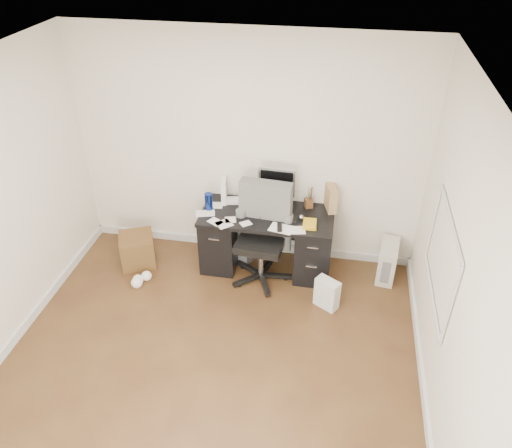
{
  "coord_description": "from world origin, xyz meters",
  "views": [
    {
      "loc": [
        1.02,
        -3.03,
        3.78
      ],
      "look_at": [
        0.25,
        1.2,
        0.91
      ],
      "focal_mm": 35.0,
      "sensor_mm": 36.0,
      "label": 1
    }
  ],
  "objects": [
    {
      "name": "keyboard",
      "position": [
        0.43,
        1.61,
        0.76
      ],
      "size": [
        0.41,
        0.15,
        0.02
      ],
      "primitive_type": "cube",
      "rotation": [
        0.0,
        0.0,
        -0.03
      ],
      "color": "black",
      "rests_on": "desk"
    },
    {
      "name": "shopping_bag",
      "position": [
        1.05,
        1.09,
        0.18
      ],
      "size": [
        0.32,
        0.3,
        0.35
      ],
      "primitive_type": "cube",
      "rotation": [
        0.0,
        0.0,
        -0.55
      ],
      "color": "silver",
      "rests_on": "ground"
    },
    {
      "name": "office_chair",
      "position": [
        0.27,
        1.43,
        0.59
      ],
      "size": [
        0.72,
        0.72,
        1.18
      ],
      "primitive_type": null,
      "rotation": [
        0.0,
        0.0,
        -0.09
      ],
      "color": "#4A4C4A",
      "rests_on": "ground"
    },
    {
      "name": "paper_remote",
      "position": [
        0.5,
        1.4,
        0.76
      ],
      "size": [
        0.29,
        0.25,
        0.02
      ],
      "primitive_type": null,
      "rotation": [
        0.0,
        0.0,
        -0.2
      ],
      "color": "white",
      "rests_on": "desk"
    },
    {
      "name": "lcd_monitor",
      "position": [
        0.38,
        1.8,
        1.01
      ],
      "size": [
        0.42,
        0.25,
        0.52
      ],
      "primitive_type": null,
      "rotation": [
        0.0,
        0.0,
        -0.04
      ],
      "color": "#B6B5BA",
      "rests_on": "desk"
    },
    {
      "name": "room_shell",
      "position": [
        0.03,
        0.03,
        1.66
      ],
      "size": [
        4.02,
        4.02,
        2.71
      ],
      "color": "silver",
      "rests_on": "ground"
    },
    {
      "name": "pc_tower",
      "position": [
        1.71,
        1.73,
        0.22
      ],
      "size": [
        0.25,
        0.46,
        0.44
      ],
      "primitive_type": "cube",
      "rotation": [
        0.0,
        0.0,
        -0.13
      ],
      "color": "#BDB6AB",
      "rests_on": "ground"
    },
    {
      "name": "yellow_book",
      "position": [
        0.8,
        1.51,
        0.77
      ],
      "size": [
        0.16,
        0.21,
        0.03
      ],
      "primitive_type": "cube",
      "rotation": [
        0.0,
        0.0,
        0.03
      ],
      "color": "gold",
      "rests_on": "desk"
    },
    {
      "name": "ground",
      "position": [
        0.0,
        0.0,
        0.0
      ],
      "size": [
        4.0,
        4.0,
        0.0
      ],
      "primitive_type": "plane",
      "color": "#402514",
      "rests_on": "ground"
    },
    {
      "name": "desk_printer",
      "position": [
        -0.05,
        1.8,
        0.11
      ],
      "size": [
        0.44,
        0.41,
        0.21
      ],
      "primitive_type": "cube",
      "rotation": [
        0.0,
        0.0,
        -0.38
      ],
      "color": "#5C5D61",
      "rests_on": "ground"
    },
    {
      "name": "wicker_basket",
      "position": [
        -1.24,
        1.44,
        0.19
      ],
      "size": [
        0.51,
        0.51,
        0.39
      ],
      "primitive_type": "cube",
      "rotation": [
        0.0,
        0.0,
        0.41
      ],
      "color": "#4F3717",
      "rests_on": "ground"
    },
    {
      "name": "loose_papers",
      "position": [
        0.1,
        1.6,
        0.75
      ],
      "size": [
        1.1,
        0.6,
        0.0
      ],
      "primitive_type": null,
      "color": "white",
      "rests_on": "desk"
    },
    {
      "name": "white_binder",
      "position": [
        -0.25,
        1.86,
        0.89
      ],
      "size": [
        0.15,
        0.25,
        0.27
      ],
      "primitive_type": "cube",
      "rotation": [
        0.0,
        0.0,
        0.18
      ],
      "color": "white",
      "rests_on": "desk"
    },
    {
      "name": "travel_mug",
      "position": [
        -0.37,
        1.64,
        0.85
      ],
      "size": [
        0.11,
        0.11,
        0.2
      ],
      "primitive_type": "cylinder",
      "rotation": [
        0.0,
        0.0,
        -0.33
      ],
      "color": "navy",
      "rests_on": "desk"
    },
    {
      "name": "computer_mouse",
      "position": [
        0.69,
        1.62,
        0.78
      ],
      "size": [
        0.06,
        0.06,
        0.06
      ],
      "primitive_type": "sphere",
      "rotation": [
        0.0,
        0.0,
        -0.08
      ],
      "color": "#B6B5BA",
      "rests_on": "desk"
    },
    {
      "name": "desk",
      "position": [
        0.3,
        1.65,
        0.4
      ],
      "size": [
        1.5,
        0.7,
        0.75
      ],
      "color": "black",
      "rests_on": "ground"
    },
    {
      "name": "magazine_file",
      "position": [
        0.99,
        1.89,
        0.9
      ],
      "size": [
        0.19,
        0.28,
        0.29
      ],
      "primitive_type": "cube",
      "rotation": [
        0.0,
        0.0,
        0.28
      ],
      "color": "#A78651",
      "rests_on": "desk"
    },
    {
      "name": "pen_cup",
      "position": [
        0.74,
        1.89,
        0.88
      ],
      "size": [
        0.14,
        0.14,
        0.26
      ],
      "primitive_type": null,
      "rotation": [
        0.0,
        0.0,
        0.39
      ],
      "color": "#533517",
      "rests_on": "desk"
    }
  ]
}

